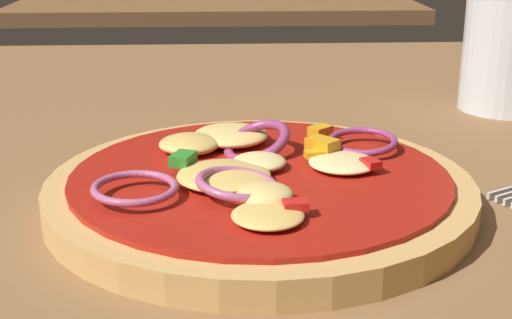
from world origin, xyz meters
TOP-DOWN VIEW (x-y plane):
  - dining_table at (0.00, 0.00)m, footprint 1.21×1.09m
  - pizza at (-0.00, 0.01)m, footprint 0.24×0.24m
  - beer_glass at (0.22, 0.21)m, footprint 0.08×0.08m
  - background_table at (-0.03, 1.09)m, footprint 0.75×0.45m

SIDE VIEW (x-z plane):
  - dining_table at x=0.00m, z-range 0.00..0.03m
  - background_table at x=-0.03m, z-range 0.00..0.03m
  - pizza at x=0.00m, z-range 0.02..0.05m
  - beer_glass at x=0.22m, z-range 0.02..0.13m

